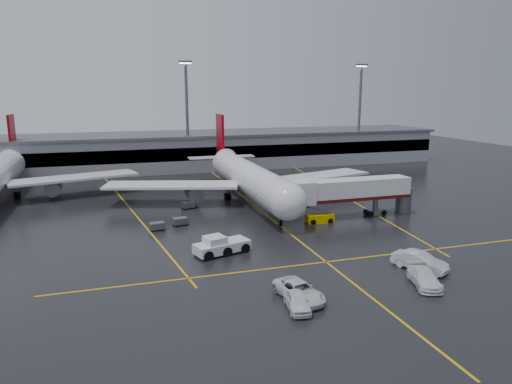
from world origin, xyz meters
name	(u,v)px	position (x,y,z in m)	size (l,w,h in m)	color
ground	(264,213)	(0.00, 0.00, 0.00)	(220.00, 220.00, 0.00)	black
apron_line_centre	(264,213)	(0.00, 0.00, 0.01)	(0.25, 90.00, 0.02)	gold
apron_line_stop	(326,262)	(0.00, -22.00, 0.01)	(60.00, 0.25, 0.02)	gold
apron_line_left	(130,208)	(-20.00, 10.00, 0.01)	(0.25, 70.00, 0.02)	gold
apron_line_right	(338,193)	(18.00, 10.00, 0.01)	(0.25, 70.00, 0.02)	gold
terminal	(204,150)	(0.00, 47.93, 4.32)	(122.00, 19.00, 8.60)	gray
light_mast_mid	(187,110)	(-5.00, 42.00, 14.47)	(3.00, 1.20, 25.45)	#595B60
light_mast_right	(360,108)	(40.00, 42.00, 14.47)	(3.00, 1.20, 25.45)	#595B60
main_airliner	(247,176)	(0.00, 9.70, 4.21)	(48.80, 45.60, 14.10)	silver
jet_bridge	(352,192)	(11.87, -6.00, 3.93)	(19.90, 3.40, 6.05)	silver
pushback_tractor	(221,246)	(-10.69, -15.80, 0.93)	(7.03, 4.38, 2.34)	silver
belt_loader	(320,218)	(6.15, -7.09, 0.62)	(4.05, 1.99, 2.53)	#D2A800
service_van_a	(299,291)	(-6.58, -29.88, 0.83)	(2.75, 5.96, 1.66)	silver
service_van_b	(424,278)	(6.40, -30.66, 0.81)	(2.26, 5.56, 1.61)	white
service_van_c	(420,261)	(8.53, -27.03, 0.97)	(2.05, 5.87, 1.94)	silver
service_van_d	(297,301)	(-7.50, -31.62, 0.77)	(1.83, 4.54, 1.55)	white
baggage_cart_a	(180,221)	(-13.52, -2.54, 0.63)	(2.24, 1.71, 1.12)	#595B60
baggage_cart_b	(157,226)	(-16.93, -4.01, 0.63)	(2.15, 1.54, 1.12)	#595B60
baggage_cart_c	(188,205)	(-10.89, 6.67, 0.63)	(2.27, 1.78, 1.12)	#595B60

